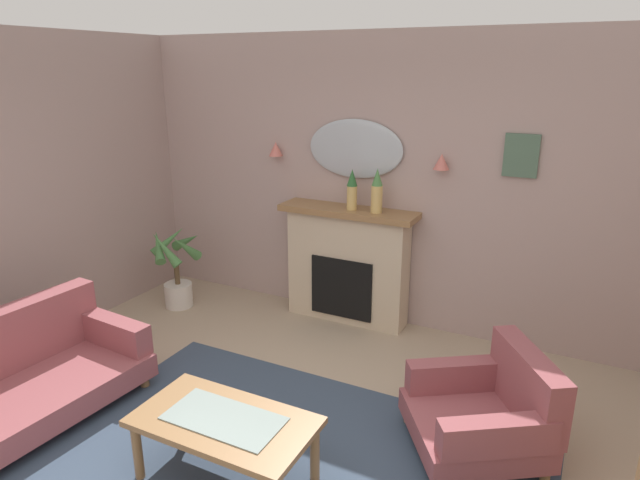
{
  "coord_description": "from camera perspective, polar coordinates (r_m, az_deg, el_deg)",
  "views": [
    {
      "loc": [
        1.52,
        -2.16,
        2.47
      ],
      "look_at": [
        -0.32,
        1.49,
        1.16
      ],
      "focal_mm": 30.86,
      "sensor_mm": 36.0,
      "label": 1
    }
  ],
  "objects": [
    {
      "name": "wall_mirror",
      "position": [
        5.3,
        3.65,
        9.42
      ],
      "size": [
        0.96,
        0.06,
        0.56
      ],
      "primitive_type": "ellipsoid",
      "color": "#B2BCC6"
    },
    {
      "name": "mantel_vase_right",
      "position": [
        5.19,
        3.34,
        5.29
      ],
      "size": [
        0.1,
        0.1,
        0.39
      ],
      "color": "tan",
      "rests_on": "fireplace"
    },
    {
      "name": "wall_sconce_right",
      "position": [
        4.99,
        12.49,
        7.95
      ],
      "size": [
        0.14,
        0.14,
        0.14
      ],
      "primitive_type": "cone",
      "color": "#D17066"
    },
    {
      "name": "wall_back",
      "position": [
        5.25,
        9.39,
        5.57
      ],
      "size": [
        6.74,
        0.1,
        2.78
      ],
      "primitive_type": "cube",
      "color": "#B29993",
      "rests_on": "ground"
    },
    {
      "name": "floral_couch",
      "position": [
        4.6,
        -29.24,
        -12.62
      ],
      "size": [
        0.99,
        1.77,
        0.76
      ],
      "color": "#934C51",
      "rests_on": "ground"
    },
    {
      "name": "fireplace",
      "position": [
        5.46,
        2.83,
        -2.7
      ],
      "size": [
        1.36,
        0.36,
        1.16
      ],
      "color": "beige",
      "rests_on": "ground"
    },
    {
      "name": "wall_sconce_left",
      "position": [
        5.65,
        -4.61,
        9.39
      ],
      "size": [
        0.14,
        0.14,
        0.14
      ],
      "primitive_type": "cone",
      "color": "#D17066"
    },
    {
      "name": "mantel_vase_centre",
      "position": [
        5.1,
        5.93,
        5.05
      ],
      "size": [
        0.11,
        0.11,
        0.42
      ],
      "color": "tan",
      "rests_on": "fireplace"
    },
    {
      "name": "framed_picture",
      "position": [
        4.92,
        20.14,
        8.22
      ],
      "size": [
        0.28,
        0.03,
        0.36
      ],
      "primitive_type": "cube",
      "color": "#4C6B56"
    },
    {
      "name": "armchair_near_fireplace",
      "position": [
        3.93,
        17.08,
        -16.53
      ],
      "size": [
        1.13,
        1.12,
        0.71
      ],
      "color": "#934C51",
      "rests_on": "ground"
    },
    {
      "name": "coffee_table",
      "position": [
        3.55,
        -9.88,
        -18.54
      ],
      "size": [
        1.1,
        0.6,
        0.45
      ],
      "color": "olive",
      "rests_on": "ground"
    },
    {
      "name": "potted_plant_tall_palm",
      "position": [
        5.98,
        -14.73,
        -2.9
      ],
      "size": [
        0.54,
        0.57,
        0.88
      ],
      "color": "silver",
      "rests_on": "ground"
    }
  ]
}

